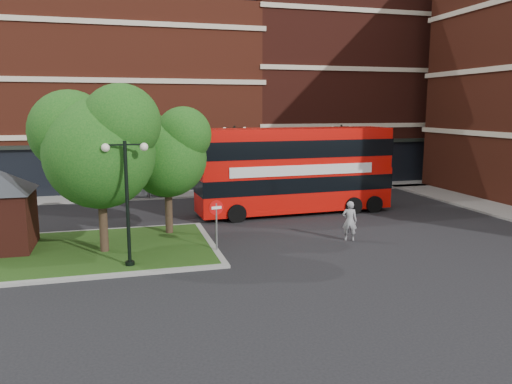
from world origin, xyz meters
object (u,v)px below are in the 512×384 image
object	(u,v)px
bus	(295,165)
car_white	(309,182)
car_silver	(133,187)
woman	(350,221)

from	to	relation	value
bus	car_white	bearing A→B (deg)	59.88
bus	car_silver	bearing A→B (deg)	137.77
woman	car_white	distance (m)	14.67
bus	car_silver	world-z (taller)	bus
car_silver	car_white	distance (m)	13.11
woman	car_silver	xyz separation A→B (m)	(-9.56, 14.23, -0.18)
bus	car_white	distance (m)	8.84
car_white	car_silver	bearing A→B (deg)	90.36
bus	woman	size ratio (longest dim) A/B	6.15
woman	car_white	bearing A→B (deg)	-80.13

